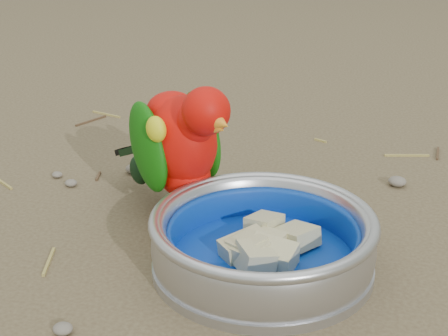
# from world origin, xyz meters

# --- Properties ---
(ground) EXTENTS (60.00, 60.00, 0.00)m
(ground) POSITION_xyz_m (0.00, 0.00, 0.00)
(ground) COLOR brown
(food_bowl) EXTENTS (0.23, 0.23, 0.02)m
(food_bowl) POSITION_xyz_m (0.04, -0.01, 0.01)
(food_bowl) COLOR #B2B2BA
(food_bowl) RESTS_ON ground
(bowl_wall) EXTENTS (0.23, 0.23, 0.04)m
(bowl_wall) POSITION_xyz_m (0.04, -0.01, 0.04)
(bowl_wall) COLOR #B2B2BA
(bowl_wall) RESTS_ON food_bowl
(fruit_wedges) EXTENTS (0.14, 0.14, 0.03)m
(fruit_wedges) POSITION_xyz_m (0.04, -0.01, 0.03)
(fruit_wedges) COLOR #C1B987
(fruit_wedges) RESTS_ON food_bowl
(lory_parrot) EXTENTS (0.22, 0.21, 0.16)m
(lory_parrot) POSITION_xyz_m (-0.07, 0.09, 0.08)
(lory_parrot) COLOR red
(lory_parrot) RESTS_ON ground
(ground_debris) EXTENTS (0.90, 0.80, 0.01)m
(ground_debris) POSITION_xyz_m (0.03, 0.05, 0.00)
(ground_debris) COLOR #A19047
(ground_debris) RESTS_ON ground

